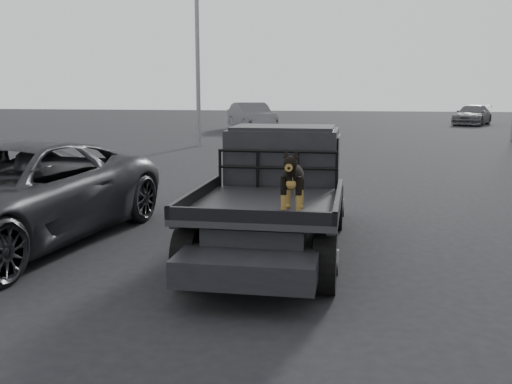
% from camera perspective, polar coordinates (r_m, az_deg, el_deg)
% --- Properties ---
extents(ground, '(120.00, 120.00, 0.00)m').
position_cam_1_polar(ground, '(6.95, -2.14, -9.78)').
color(ground, black).
rests_on(ground, ground).
extents(flatbed_ute, '(2.00, 5.40, 0.92)m').
position_cam_1_polar(flatbed_ute, '(8.46, 1.93, -2.87)').
color(flatbed_ute, black).
rests_on(flatbed_ute, ground).
extents(ute_cab, '(1.72, 1.30, 0.88)m').
position_cam_1_polar(ute_cab, '(9.24, 2.78, 3.89)').
color(ute_cab, black).
rests_on(ute_cab, flatbed_ute).
extents(headache_rack, '(1.80, 0.08, 0.55)m').
position_cam_1_polar(headache_rack, '(8.52, 2.15, 2.25)').
color(headache_rack, black).
rests_on(headache_rack, flatbed_ute).
extents(dog, '(0.32, 0.60, 0.74)m').
position_cam_1_polar(dog, '(6.88, 3.71, 1.13)').
color(dog, black).
rests_on(dog, flatbed_ute).
extents(parked_suv, '(3.24, 5.93, 1.58)m').
position_cam_1_polar(parked_suv, '(9.46, -23.52, -0.30)').
color(parked_suv, '#28292D').
rests_on(parked_suv, ground).
extents(distant_car_a, '(3.80, 5.23, 1.64)m').
position_cam_1_polar(distant_car_a, '(33.69, -0.45, 7.54)').
color(distant_car_a, '#48494E').
rests_on(distant_car_a, ground).
extents(distant_car_b, '(3.57, 5.05, 1.36)m').
position_cam_1_polar(distant_car_b, '(41.98, 20.82, 7.21)').
color(distant_car_b, '#4B4B50').
rests_on(distant_car_b, ground).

